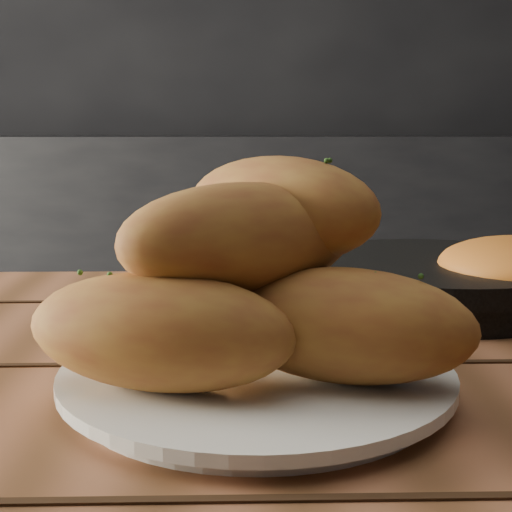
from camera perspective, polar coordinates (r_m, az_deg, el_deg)
The scene contains 5 objects.
back_wall at distance 2.97m, azimuth -9.97°, elevation 18.22°, with size 4.00×0.04×2.70m, color black.
counter at distance 2.68m, azimuth -10.33°, elevation -0.23°, with size 2.80×0.60×0.90m, color black.
plate at distance 0.49m, azimuth 0.06°, elevation -9.80°, with size 0.26×0.26×0.02m.
bread_rolls at distance 0.47m, azimuth -0.16°, elevation -1.88°, with size 0.30×0.24×0.14m.
skillet at distance 0.75m, azimuth 14.25°, elevation -1.89°, with size 0.40×0.27×0.05m.
Camera 1 is at (0.42, -0.91, 0.93)m, focal length 50.00 mm.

